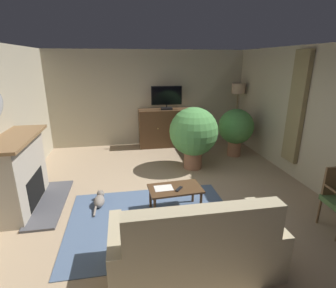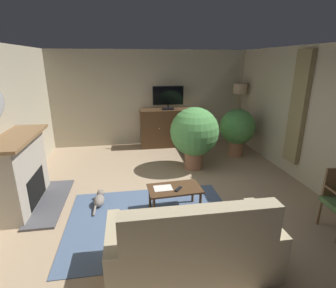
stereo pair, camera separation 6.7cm
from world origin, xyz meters
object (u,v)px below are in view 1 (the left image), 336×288
tv_remote (179,189)px  cat (99,200)px  television (167,97)px  potted_plant_small_fern_corner (236,128)px  tv_cabinet (166,129)px  folded_newspaper (164,188)px  coffee_table (175,191)px  potted_plant_tall_palm_by_window (194,133)px  sofa_floral (195,248)px  fireplace (20,174)px  floor_lamp (238,95)px

tv_remote → cat: 1.45m
cat → television: bearing=60.5°
potted_plant_small_fern_corner → tv_cabinet: bearing=145.5°
tv_cabinet → folded_newspaper: 3.55m
coffee_table → potted_plant_tall_palm_by_window: (0.78, 1.75, 0.48)m
sofa_floral → cat: (-1.24, 1.76, -0.24)m
tv_remote → potted_plant_tall_palm_by_window: size_ratio=0.12×
tv_cabinet → coffee_table: 3.54m
television → tv_cabinet: bearing=90.0°
fireplace → coffee_table: (2.54, -0.61, -0.23)m
coffee_table → cat: bearing=161.9°
tv_remote → potted_plant_tall_palm_by_window: (0.73, 1.82, 0.41)m
folded_newspaper → cat: size_ratio=0.47×
sofa_floral → television: bearing=84.3°
fireplace → tv_remote: 2.68m
cat → floor_lamp: bearing=38.0°
tv_remote → folded_newspaper: size_ratio=0.57×
cat → potted_plant_small_fern_corner: bearing=30.3°
television → potted_plant_tall_palm_by_window: 1.84m
potted_plant_tall_palm_by_window → cat: potted_plant_tall_palm_by_window is taller
tv_remote → floor_lamp: floor_lamp is taller
potted_plant_tall_palm_by_window → potted_plant_small_fern_corner: bearing=25.6°
tv_remote → potted_plant_small_fern_corner: 3.21m
tv_cabinet → floor_lamp: size_ratio=0.88×
fireplace → potted_plant_tall_palm_by_window: potted_plant_tall_palm_by_window is taller
coffee_table → cat: (-1.27, 0.42, -0.28)m
tv_cabinet → coffee_table: bearing=-97.3°
tv_remote → cat: (-1.32, 0.49, -0.35)m
tv_remote → potted_plant_small_fern_corner: size_ratio=0.14×
tv_cabinet → cat: tv_cabinet is taller
tv_cabinet → television: size_ratio=1.83×
sofa_floral → cat: size_ratio=3.08×
television → potted_plant_small_fern_corner: bearing=-33.3°
cat → coffee_table: bearing=-18.1°
television → potted_plant_small_fern_corner: 2.08m
folded_newspaper → tv_cabinet: bearing=77.3°
potted_plant_tall_palm_by_window → television: bearing=101.0°
potted_plant_small_fern_corner → fireplace: bearing=-159.1°
television → floor_lamp: bearing=-1.9°
folded_newspaper → sofa_floral: bearing=-85.6°
sofa_floral → tv_cabinet: bearing=84.3°
fireplace → sofa_floral: 3.19m
coffee_table → floor_lamp: (2.54, 3.39, 1.09)m
tv_cabinet → cat: bearing=-119.1°
tv_remote → sofa_floral: (-0.08, -1.27, -0.11)m
fireplace → television: (2.99, 2.85, 0.84)m
tv_cabinet → coffee_table: tv_cabinet is taller
potted_plant_small_fern_corner → floor_lamp: size_ratio=0.69×
tv_remote → potted_plant_tall_palm_by_window: 2.01m
floor_lamp → potted_plant_small_fern_corner: bearing=-114.1°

